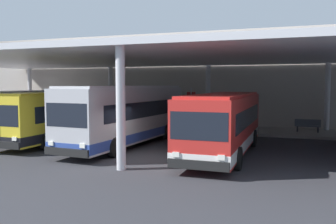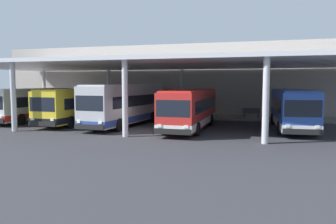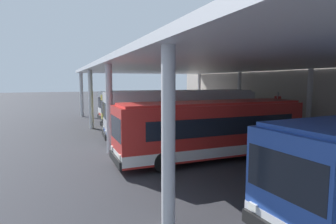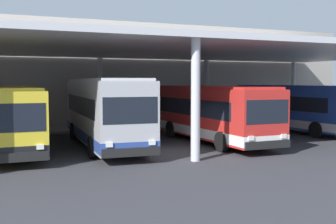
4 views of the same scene
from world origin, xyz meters
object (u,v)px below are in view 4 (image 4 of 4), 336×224
object	(u,v)px
bus_middle_bay	(104,112)
bus_departing	(294,107)
bench_waiting	(201,116)
bus_far_bay	(211,113)
bus_second_bay	(9,118)
banner_sign	(99,102)

from	to	relation	value
bus_middle_bay	bus_departing	size ratio (longest dim) A/B	1.08
bus_middle_bay	bench_waiting	size ratio (longest dim) A/B	6.37
bus_far_bay	bus_departing	distance (m)	8.12
bus_second_bay	bus_departing	xyz separation A→B (m)	(18.46, 1.21, 0.00)
bus_departing	bench_waiting	distance (m)	8.00
bus_far_bay	bus_second_bay	bearing A→B (deg)	174.14
bus_departing	banner_sign	size ratio (longest dim) A/B	3.33
bench_waiting	banner_sign	bearing A→B (deg)	-174.18
bus_middle_bay	bus_departing	xyz separation A→B (m)	(13.77, 1.40, -0.19)
bus_departing	banner_sign	bearing A→B (deg)	152.39
bus_second_bay	banner_sign	bearing A→B (deg)	49.28
bus_second_bay	bus_middle_bay	xyz separation A→B (m)	(4.70, -0.20, 0.19)
bench_waiting	bus_second_bay	bearing A→B (deg)	-150.92
bus_second_bay	bus_far_bay	size ratio (longest dim) A/B	1.00
bus_second_bay	bench_waiting	world-z (taller)	bus_second_bay
bus_second_bay	bench_waiting	bearing A→B (deg)	29.08
bus_far_bay	bus_departing	size ratio (longest dim) A/B	0.99
bus_far_bay	bus_departing	world-z (taller)	same
bus_far_bay	bus_middle_bay	bearing A→B (deg)	171.43
bus_second_bay	banner_sign	world-z (taller)	banner_sign
bench_waiting	banner_sign	world-z (taller)	banner_sign
bus_departing	banner_sign	world-z (taller)	banner_sign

